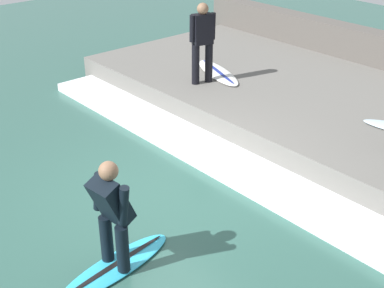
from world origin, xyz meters
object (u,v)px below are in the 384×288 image
(surfboard_riding, at_px, (116,266))
(surfboard_waiting_near, at_px, (218,72))
(surfer_waiting_near, at_px, (202,39))
(surfer_riding, at_px, (112,210))

(surfboard_riding, height_order, surfboard_waiting_near, surfboard_waiting_near)
(surfer_waiting_near, bearing_deg, surfer_riding, -144.02)
(surfboard_riding, relative_size, surfer_waiting_near, 1.07)
(surfer_riding, bearing_deg, surfer_waiting_near, 35.98)
(surfboard_riding, relative_size, surfer_riding, 1.19)
(surfer_waiting_near, distance_m, surfboard_waiting_near, 1.08)
(surfboard_waiting_near, bearing_deg, surfer_riding, -146.20)
(surfboard_riding, height_order, surfer_riding, surfer_riding)
(surfer_riding, relative_size, surfboard_waiting_near, 0.80)
(surfboard_riding, distance_m, surfboard_waiting_near, 5.84)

